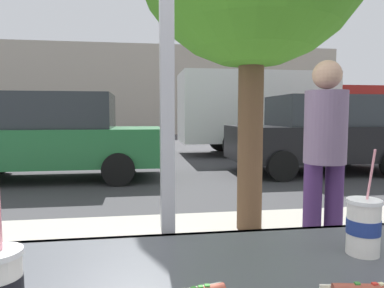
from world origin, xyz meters
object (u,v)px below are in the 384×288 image
at_px(box_truck, 276,110).
at_px(soda_cup_right, 363,226).
at_px(parked_car_green, 53,136).
at_px(parked_car_black, 319,134).
at_px(pedestrian, 325,151).

bearing_deg(box_truck, soda_cup_right, -110.29).
distance_m(parked_car_green, parked_car_black, 6.00).
height_order(soda_cup_right, box_truck, box_truck).
relative_size(soda_cup_right, pedestrian, 0.20).
xyz_separation_m(parked_car_green, box_truck, (6.53, 4.06, 0.63)).
distance_m(parked_car_black, pedestrian, 5.93).
bearing_deg(parked_car_green, soda_cup_right, -69.64).
bearing_deg(parked_car_green, box_truck, 31.86).
xyz_separation_m(parked_car_green, pedestrian, (3.25, -5.25, 0.18)).
bearing_deg(box_truck, pedestrian, -109.46).
height_order(parked_car_green, box_truck, box_truck).
bearing_deg(soda_cup_right, parked_car_black, 62.87).
bearing_deg(parked_car_black, pedestrian, -117.72).
xyz_separation_m(box_truck, pedestrian, (-3.29, -9.31, -0.45)).
bearing_deg(soda_cup_right, pedestrian, 64.90).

